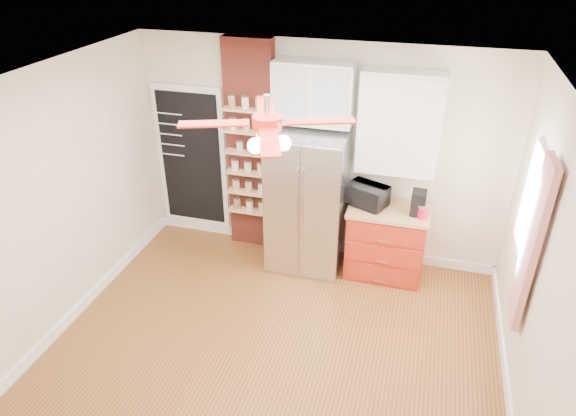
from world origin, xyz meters
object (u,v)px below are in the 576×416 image
(fridge, at_px, (307,201))
(red_cabinet, at_px, (386,241))
(pantry_jar_oats, at_px, (240,146))
(toaster_oven, at_px, (367,195))
(canister_left, at_px, (422,212))
(ceiling_fan, at_px, (267,123))
(coffee_maker, at_px, (418,203))

(fridge, height_order, red_cabinet, fridge)
(pantry_jar_oats, bearing_deg, red_cabinet, -2.83)
(fridge, relative_size, toaster_oven, 3.82)
(toaster_oven, bearing_deg, canister_left, 10.48)
(ceiling_fan, distance_m, pantry_jar_oats, 2.24)
(red_cabinet, xyz_separation_m, coffee_maker, (0.31, -0.05, 0.59))
(ceiling_fan, bearing_deg, canister_left, 50.33)
(fridge, height_order, canister_left, fridge)
(canister_left, relative_size, pantry_jar_oats, 1.19)
(red_cabinet, relative_size, toaster_oven, 2.05)
(fridge, height_order, toaster_oven, fridge)
(ceiling_fan, xyz_separation_m, pantry_jar_oats, (-0.94, 1.77, -0.99))
(canister_left, xyz_separation_m, pantry_jar_oats, (-2.23, 0.22, 0.46))
(red_cabinet, height_order, coffee_maker, coffee_maker)
(pantry_jar_oats, bearing_deg, coffee_maker, -3.62)
(toaster_oven, bearing_deg, coffee_maker, 16.82)
(red_cabinet, relative_size, coffee_maker, 3.30)
(coffee_maker, height_order, pantry_jar_oats, pantry_jar_oats)
(ceiling_fan, height_order, coffee_maker, ceiling_fan)
(red_cabinet, relative_size, canister_left, 6.61)
(canister_left, bearing_deg, coffee_maker, 125.30)
(ceiling_fan, relative_size, pantry_jar_oats, 11.73)
(toaster_oven, xyz_separation_m, pantry_jar_oats, (-1.59, 0.08, 0.41))
(fridge, height_order, coffee_maker, fridge)
(fridge, xyz_separation_m, coffee_maker, (1.28, 0.00, 0.17))
(toaster_oven, height_order, coffee_maker, coffee_maker)
(fridge, distance_m, red_cabinet, 1.06)
(red_cabinet, bearing_deg, toaster_oven, 176.84)
(coffee_maker, bearing_deg, red_cabinet, 173.82)
(toaster_oven, xyz_separation_m, canister_left, (0.65, -0.14, -0.06))
(canister_left, bearing_deg, ceiling_fan, -129.67)
(red_cabinet, xyz_separation_m, toaster_oven, (-0.28, 0.02, 0.57))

